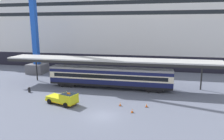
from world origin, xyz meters
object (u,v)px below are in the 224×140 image
cruise_ship (191,27)px  service_truck (64,98)px  dockside_crane (37,10)px  train_carriage (110,77)px  traffic_cone_far (147,105)px  traffic_cone_mid (132,111)px  quay_bollard (29,89)px  traffic_cone_near (120,104)px

cruise_ship → service_truck: bearing=-119.6°
dockside_crane → train_carriage: bearing=-25.4°
cruise_ship → traffic_cone_far: 44.44m
traffic_cone_mid → dockside_crane: bearing=141.7°
traffic_cone_mid → traffic_cone_far: bearing=53.2°
train_carriage → quay_bollard: bearing=-158.7°
quay_bollard → dockside_crane: bearing=113.2°
cruise_ship → quay_bollard: bearing=-131.0°
service_truck → quay_bollard: 10.06m
cruise_ship → traffic_cone_mid: (-13.65, -43.79, -11.53)m
train_carriage → traffic_cone_mid: bearing=-62.7°
traffic_cone_near → traffic_cone_far: traffic_cone_near is taller
cruise_ship → traffic_cone_far: cruise_ship is taller
traffic_cone_far → traffic_cone_mid: bearing=-126.8°
traffic_cone_mid → dockside_crane: 36.84m
traffic_cone_mid → quay_bollard: size_ratio=0.62×
cruise_ship → train_carriage: bearing=-120.4°
traffic_cone_far → quay_bollard: bearing=172.1°
service_truck → cruise_ship: bearing=60.4°
train_carriage → dockside_crane: (-20.51, 9.75, 13.63)m
service_truck → quay_bollard: service_truck is taller
traffic_cone_near → traffic_cone_mid: size_ratio=1.01×
quay_bollard → traffic_cone_mid: bearing=-15.6°
train_carriage → traffic_cone_far: size_ratio=39.69×
train_carriage → traffic_cone_mid: (5.65, -10.95, -2.02)m
traffic_cone_near → quay_bollard: size_ratio=0.63×
service_truck → quay_bollard: bearing=153.6°
train_carriage → traffic_cone_near: size_ratio=39.52×
traffic_cone_near → traffic_cone_mid: (2.07, -2.16, -0.00)m
service_truck → traffic_cone_near: bearing=7.6°
traffic_cone_near → traffic_cone_far: 3.97m
service_truck → traffic_cone_far: bearing=6.8°
cruise_ship → traffic_cone_near: 45.97m
train_carriage → traffic_cone_mid: size_ratio=39.76×
traffic_cone_near → quay_bollard: quay_bollard is taller
dockside_crane → traffic_cone_mid: bearing=-38.3°
cruise_ship → traffic_cone_far: size_ratio=285.48×
service_truck → traffic_cone_mid: (10.65, -1.02, -0.70)m
traffic_cone_near → dockside_crane: (-24.09, 18.53, 15.64)m
service_truck → traffic_cone_mid: 10.72m
traffic_cone_far → quay_bollard: size_ratio=0.62×
quay_bollard → cruise_ship: bearing=49.0°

